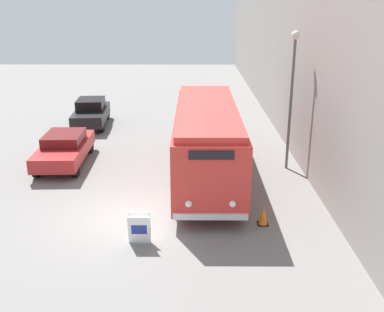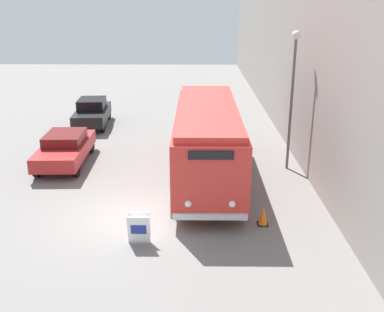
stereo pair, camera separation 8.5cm
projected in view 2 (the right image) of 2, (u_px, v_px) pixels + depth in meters
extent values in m
plane|color=slate|center=(130.00, 217.00, 15.48)|extent=(80.00, 80.00, 0.00)
cube|color=gray|center=(289.00, 67.00, 23.63)|extent=(0.30, 60.00, 7.60)
cylinder|color=black|center=(177.00, 201.00, 15.69)|extent=(0.28, 0.92, 0.92)
cylinder|color=black|center=(240.00, 201.00, 15.67)|extent=(0.28, 0.92, 0.92)
cylinder|color=black|center=(183.00, 144.00, 21.90)|extent=(0.28, 0.92, 0.92)
cylinder|color=black|center=(228.00, 144.00, 21.88)|extent=(0.28, 0.92, 0.92)
cube|color=red|center=(207.00, 140.00, 18.39)|extent=(2.52, 9.37, 2.42)
cube|color=red|center=(208.00, 109.00, 17.96)|extent=(2.32, 9.00, 0.24)
cube|color=silver|center=(210.00, 217.00, 14.26)|extent=(2.40, 0.12, 0.20)
sphere|color=white|center=(188.00, 204.00, 14.16)|extent=(0.22, 0.22, 0.22)
sphere|color=white|center=(232.00, 204.00, 14.14)|extent=(0.22, 0.22, 0.22)
cube|color=black|center=(211.00, 155.00, 13.63)|extent=(1.39, 0.06, 0.28)
cube|color=gray|center=(140.00, 242.00, 13.88)|extent=(0.62, 0.21, 0.01)
cube|color=white|center=(139.00, 230.00, 13.65)|extent=(0.68, 0.19, 0.95)
cube|color=white|center=(139.00, 227.00, 13.81)|extent=(0.68, 0.19, 0.95)
cube|color=navy|center=(139.00, 230.00, 13.63)|extent=(0.48, 0.06, 0.33)
cylinder|color=#595E60|center=(291.00, 106.00, 19.16)|extent=(0.12, 0.12, 5.66)
sphere|color=silver|center=(296.00, 35.00, 18.20)|extent=(0.36, 0.36, 0.36)
cylinder|color=black|center=(37.00, 169.00, 18.98)|extent=(0.22, 0.71, 0.71)
cylinder|color=black|center=(76.00, 169.00, 19.02)|extent=(0.22, 0.71, 0.71)
cylinder|color=black|center=(57.00, 146.00, 22.06)|extent=(0.22, 0.71, 0.71)
cylinder|color=black|center=(91.00, 145.00, 22.09)|extent=(0.22, 0.71, 0.71)
cube|color=#A52323|center=(65.00, 150.00, 20.44)|extent=(2.06, 4.71, 0.61)
cube|color=#5B1313|center=(65.00, 138.00, 20.37)|extent=(1.69, 2.14, 0.46)
cylinder|color=black|center=(75.00, 127.00, 25.43)|extent=(0.22, 0.71, 0.71)
cylinder|color=black|center=(102.00, 126.00, 25.52)|extent=(0.22, 0.71, 0.71)
cylinder|color=black|center=(84.00, 114.00, 28.22)|extent=(0.22, 0.71, 0.71)
cylinder|color=black|center=(108.00, 114.00, 28.31)|extent=(0.22, 0.71, 0.71)
cube|color=black|center=(92.00, 114.00, 26.76)|extent=(2.10, 4.48, 0.67)
cube|color=black|center=(92.00, 104.00, 26.66)|extent=(1.65, 2.07, 0.59)
cube|color=black|center=(263.00, 224.00, 14.99)|extent=(0.36, 0.36, 0.03)
cone|color=orange|center=(263.00, 215.00, 14.88)|extent=(0.30, 0.30, 0.61)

